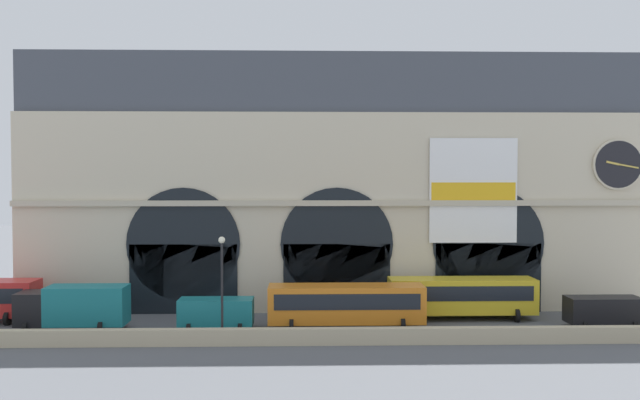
{
  "coord_description": "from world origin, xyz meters",
  "views": [
    {
      "loc": [
        -2.68,
        -46.04,
        10.74
      ],
      "look_at": [
        -1.33,
        5.0,
        8.95
      ],
      "focal_mm": 36.43,
      "sensor_mm": 36.0,
      "label": 1
    }
  ],
  "objects_px": {
    "box_truck_west": "(75,306)",
    "bus_mideast": "(462,296)",
    "van_midwest": "(216,312)",
    "van_east": "(603,310)",
    "street_lamp_quayside": "(222,275)",
    "bus_center": "(346,304)"
  },
  "relations": [
    {
      "from": "van_midwest",
      "to": "box_truck_west",
      "type": "bearing_deg",
      "value": 179.26
    },
    {
      "from": "van_east",
      "to": "van_midwest",
      "type": "bearing_deg",
      "value": 179.8
    },
    {
      "from": "van_midwest",
      "to": "street_lamp_quayside",
      "type": "distance_m",
      "value": 4.79
    },
    {
      "from": "van_midwest",
      "to": "van_east",
      "type": "bearing_deg",
      "value": -0.2
    },
    {
      "from": "van_midwest",
      "to": "street_lamp_quayside",
      "type": "height_order",
      "value": "street_lamp_quayside"
    },
    {
      "from": "box_truck_west",
      "to": "van_midwest",
      "type": "xyz_separation_m",
      "value": [
        9.93,
        -0.13,
        -0.45
      ]
    },
    {
      "from": "bus_mideast",
      "to": "van_east",
      "type": "xyz_separation_m",
      "value": [
        9.46,
        -3.05,
        -0.54
      ]
    },
    {
      "from": "van_east",
      "to": "street_lamp_quayside",
      "type": "relative_size",
      "value": 0.75
    },
    {
      "from": "bus_mideast",
      "to": "bus_center",
      "type": "bearing_deg",
      "value": -161.76
    },
    {
      "from": "bus_center",
      "to": "box_truck_west",
      "type": "bearing_deg",
      "value": 179.61
    },
    {
      "from": "box_truck_west",
      "to": "van_midwest",
      "type": "bearing_deg",
      "value": -0.74
    },
    {
      "from": "van_midwest",
      "to": "bus_center",
      "type": "relative_size",
      "value": 0.47
    },
    {
      "from": "bus_center",
      "to": "bus_mideast",
      "type": "distance_m",
      "value": 9.43
    },
    {
      "from": "street_lamp_quayside",
      "to": "van_east",
      "type": "bearing_deg",
      "value": 7.24
    },
    {
      "from": "box_truck_west",
      "to": "bus_mideast",
      "type": "distance_m",
      "value": 28.21
    },
    {
      "from": "van_east",
      "to": "street_lamp_quayside",
      "type": "height_order",
      "value": "street_lamp_quayside"
    },
    {
      "from": "bus_mideast",
      "to": "van_east",
      "type": "height_order",
      "value": "bus_mideast"
    },
    {
      "from": "bus_mideast",
      "to": "street_lamp_quayside",
      "type": "distance_m",
      "value": 18.63
    },
    {
      "from": "street_lamp_quayside",
      "to": "van_midwest",
      "type": "bearing_deg",
      "value": 103.73
    },
    {
      "from": "bus_mideast",
      "to": "box_truck_west",
      "type": "bearing_deg",
      "value": -174.26
    },
    {
      "from": "van_midwest",
      "to": "street_lamp_quayside",
      "type": "bearing_deg",
      "value": -76.27
    },
    {
      "from": "box_truck_west",
      "to": "van_east",
      "type": "relative_size",
      "value": 1.44
    }
  ]
}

